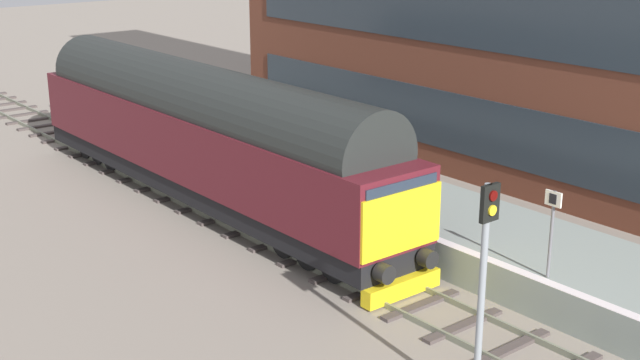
{
  "coord_description": "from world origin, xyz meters",
  "views": [
    {
      "loc": [
        -14.06,
        -17.61,
        9.36
      ],
      "look_at": [
        0.2,
        0.02,
        2.22
      ],
      "focal_mm": 48.29,
      "sensor_mm": 36.0,
      "label": 1
    }
  ],
  "objects_px": {
    "diesel_locomotive": "(202,131)",
    "waiting_passenger": "(396,167)",
    "signal_post_mid": "(484,273)",
    "platform_number_sign": "(552,221)"
  },
  "relations": [
    {
      "from": "diesel_locomotive",
      "to": "waiting_passenger",
      "type": "height_order",
      "value": "diesel_locomotive"
    },
    {
      "from": "signal_post_mid",
      "to": "waiting_passenger",
      "type": "distance_m",
      "value": 9.94
    },
    {
      "from": "signal_post_mid",
      "to": "waiting_passenger",
      "type": "xyz_separation_m",
      "value": [
        5.59,
        8.17,
        -0.87
      ]
    },
    {
      "from": "platform_number_sign",
      "to": "diesel_locomotive",
      "type": "bearing_deg",
      "value": 99.14
    },
    {
      "from": "diesel_locomotive",
      "to": "platform_number_sign",
      "type": "distance_m",
      "value": 12.42
    },
    {
      "from": "signal_post_mid",
      "to": "waiting_passenger",
      "type": "relative_size",
      "value": 2.81
    },
    {
      "from": "signal_post_mid",
      "to": "platform_number_sign",
      "type": "relative_size",
      "value": 2.14
    },
    {
      "from": "diesel_locomotive",
      "to": "waiting_passenger",
      "type": "bearing_deg",
      "value": -60.52
    },
    {
      "from": "diesel_locomotive",
      "to": "waiting_passenger",
      "type": "xyz_separation_m",
      "value": [
        3.23,
        -5.72,
        -0.49
      ]
    },
    {
      "from": "waiting_passenger",
      "to": "signal_post_mid",
      "type": "bearing_deg",
      "value": 162.02
    }
  ]
}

